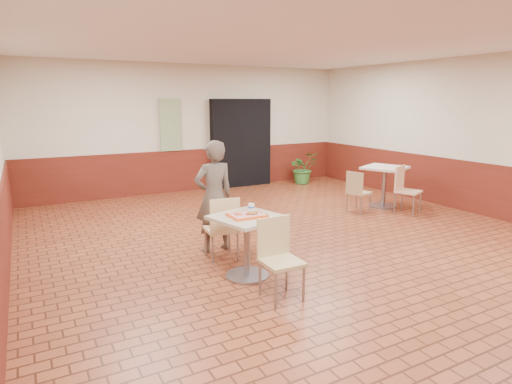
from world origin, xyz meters
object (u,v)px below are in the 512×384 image
long_john_donut (252,213)px  chair_second_front (405,187)px  serving_tray (247,215)px  ring_donut (238,213)px  second_table (384,180)px  chair_second_left (357,190)px  chair_main_front (278,254)px  paper_cup (251,207)px  main_table (247,236)px  customer (214,197)px  potted_plant (303,168)px  chair_main_back (223,225)px

long_john_donut → chair_second_front: size_ratio=0.17×
serving_tray → ring_donut: bearing=159.1°
serving_tray → second_table: size_ratio=0.51×
second_table → chair_second_left: size_ratio=1.03×
chair_main_front → serving_tray: 0.70m
paper_cup → second_table: size_ratio=0.12×
main_table → ring_donut: 0.32m
customer → ring_donut: 1.04m
chair_main_front → long_john_donut: bearing=92.3°
chair_main_front → chair_second_front: bearing=26.4°
main_table → paper_cup: bearing=39.7°
long_john_donut → chair_second_left: 3.78m
potted_plant → chair_main_front: bearing=-127.1°
long_john_donut → main_table: bearing=136.6°
main_table → chair_main_back: 0.66m
chair_second_front → chair_main_front: bearing=-176.4°
long_john_donut → chair_second_front: chair_second_front is taller
customer → paper_cup: size_ratio=16.76×
main_table → chair_second_front: chair_second_front is taller
chair_main_front → ring_donut: bearing=104.5°
chair_second_front → chair_main_back: bearing=167.0°
long_john_donut → potted_plant: 6.30m
chair_main_front → chair_main_back: size_ratio=1.00×
ring_donut → customer: bearing=83.1°
chair_main_front → ring_donut: 0.77m
chair_main_back → serving_tray: size_ratio=2.08×
ring_donut → second_table: ring_donut is taller
chair_main_front → ring_donut: size_ratio=9.07×
serving_tray → long_john_donut: bearing=-43.4°
long_john_donut → chair_main_back: bearing=96.5°
potted_plant → second_table: bearing=-89.5°
second_table → long_john_donut: bearing=-155.1°
chair_main_back → chair_second_front: 4.22m
chair_main_back → customer: bearing=-91.6°
serving_tray → potted_plant: potted_plant is taller
customer → second_table: customer is taller
chair_second_left → chair_second_front: size_ratio=0.89×
paper_cup → chair_second_left: paper_cup is taller
chair_main_front → chair_second_front: (4.08, 1.94, 0.01)m
ring_donut → serving_tray: bearing=-20.9°
long_john_donut → chair_second_left: (3.29, 1.81, -0.38)m
chair_main_front → long_john_donut: 0.68m
customer → second_table: (4.12, 0.78, -0.25)m
chair_main_front → potted_plant: (4.06, 5.38, -0.08)m
customer → paper_cup: (0.09, -0.98, 0.05)m
main_table → potted_plant: size_ratio=0.94×
serving_tray → chair_main_back: bearing=92.8°
chair_main_back → chair_second_front: bearing=-164.9°
chair_main_front → potted_plant: chair_main_front is taller
second_table → chair_second_left: (-0.81, -0.09, -0.11)m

